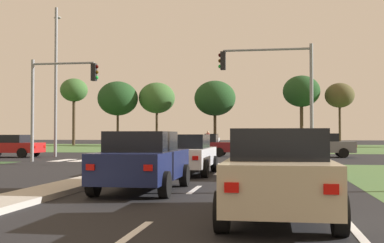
% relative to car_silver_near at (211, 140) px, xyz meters
% --- Properties ---
extents(ground_plane, '(200.00, 200.00, 0.00)m').
position_rel_car_silver_near_xyz_m(ground_plane, '(2.34, -33.13, -0.81)').
color(ground_plane, black).
extents(grass_verge_far_left, '(35.00, 35.00, 0.01)m').
position_rel_car_silver_near_xyz_m(grass_verge_far_left, '(-23.16, -8.63, -0.81)').
color(grass_verge_far_left, '#476B38').
rests_on(grass_verge_far_left, ground).
extents(median_island_near, '(1.20, 22.00, 0.14)m').
position_rel_car_silver_near_xyz_m(median_island_near, '(2.34, -52.13, -0.74)').
color(median_island_near, '#ADA89E').
rests_on(median_island_near, ground).
extents(median_island_far, '(1.20, 36.00, 0.14)m').
position_rel_car_silver_near_xyz_m(median_island_far, '(2.34, -8.13, -0.74)').
color(median_island_far, gray).
rests_on(median_island_far, ground).
extents(lane_dash_near, '(0.14, 2.00, 0.01)m').
position_rel_car_silver_near_xyz_m(lane_dash_near, '(5.84, -58.26, -0.81)').
color(lane_dash_near, silver).
rests_on(lane_dash_near, ground).
extents(lane_dash_second, '(0.14, 2.00, 0.01)m').
position_rel_car_silver_near_xyz_m(lane_dash_second, '(5.84, -52.26, -0.81)').
color(lane_dash_second, silver).
rests_on(lane_dash_second, ground).
extents(lane_dash_third, '(0.14, 2.00, 0.01)m').
position_rel_car_silver_near_xyz_m(lane_dash_third, '(5.84, -46.26, -0.81)').
color(lane_dash_third, silver).
rests_on(lane_dash_third, ground).
extents(lane_dash_fourth, '(0.14, 2.00, 0.01)m').
position_rel_car_silver_near_xyz_m(lane_dash_fourth, '(5.84, -40.26, -0.81)').
color(lane_dash_fourth, silver).
rests_on(lane_dash_fourth, ground).
extents(lane_dash_fifth, '(0.14, 2.00, 0.01)m').
position_rel_car_silver_near_xyz_m(lane_dash_fifth, '(5.84, -34.26, -0.81)').
color(lane_dash_fifth, silver).
rests_on(lane_dash_fifth, ground).
extents(edge_line_right, '(0.14, 24.00, 0.01)m').
position_rel_car_silver_near_xyz_m(edge_line_right, '(9.19, -51.13, -0.81)').
color(edge_line_right, silver).
rests_on(edge_line_right, ground).
extents(stop_bar_near, '(6.40, 0.50, 0.01)m').
position_rel_car_silver_near_xyz_m(stop_bar_near, '(6.14, -40.13, -0.81)').
color(stop_bar_near, silver).
rests_on(stop_bar_near, ground).
extents(crosswalk_bar_near, '(0.70, 2.80, 0.01)m').
position_rel_car_silver_near_xyz_m(crosswalk_bar_near, '(-4.06, -38.33, -0.81)').
color(crosswalk_bar_near, silver).
rests_on(crosswalk_bar_near, ground).
extents(crosswalk_bar_second, '(0.70, 2.80, 0.01)m').
position_rel_car_silver_near_xyz_m(crosswalk_bar_second, '(-2.91, -38.33, -0.81)').
color(crosswalk_bar_second, silver).
rests_on(crosswalk_bar_second, ground).
extents(crosswalk_bar_third, '(0.70, 2.80, 0.01)m').
position_rel_car_silver_near_xyz_m(crosswalk_bar_third, '(-1.76, -38.33, -0.81)').
color(crosswalk_bar_third, silver).
rests_on(crosswalk_bar_third, ground).
extents(crosswalk_bar_fourth, '(0.70, 2.80, 0.01)m').
position_rel_car_silver_near_xyz_m(crosswalk_bar_fourth, '(-0.61, -38.33, -0.81)').
color(crosswalk_bar_fourth, silver).
rests_on(crosswalk_bar_fourth, ground).
extents(crosswalk_bar_fifth, '(0.70, 2.80, 0.01)m').
position_rel_car_silver_near_xyz_m(crosswalk_bar_fifth, '(0.54, -38.33, -0.81)').
color(crosswalk_bar_fifth, silver).
rests_on(crosswalk_bar_fifth, ground).
extents(crosswalk_bar_sixth, '(0.70, 2.80, 0.01)m').
position_rel_car_silver_near_xyz_m(crosswalk_bar_sixth, '(1.69, -38.33, -0.81)').
color(crosswalk_bar_sixth, silver).
rests_on(crosswalk_bar_sixth, ground).
extents(crosswalk_bar_seventh, '(0.70, 2.80, 0.01)m').
position_rel_car_silver_near_xyz_m(crosswalk_bar_seventh, '(2.84, -38.33, -0.81)').
color(crosswalk_bar_seventh, silver).
rests_on(crosswalk_bar_seventh, ground).
extents(crosswalk_bar_eighth, '(0.70, 2.80, 0.01)m').
position_rel_car_silver_near_xyz_m(crosswalk_bar_eighth, '(3.99, -38.33, -0.81)').
color(crosswalk_bar_eighth, silver).
rests_on(crosswalk_bar_eighth, ground).
extents(car_silver_near, '(2.06, 4.41, 1.59)m').
position_rel_car_silver_near_xyz_m(car_silver_near, '(0.00, 0.00, 0.00)').
color(car_silver_near, '#B7B7BC').
rests_on(car_silver_near, ground).
extents(car_blue_second, '(2.01, 4.39, 1.47)m').
position_rel_car_silver_near_xyz_m(car_blue_second, '(8.03, -47.34, -0.06)').
color(car_blue_second, navy).
rests_on(car_blue_second, ground).
extents(car_grey_third, '(4.54, 2.05, 1.57)m').
position_rel_car_silver_near_xyz_m(car_grey_third, '(11.06, -31.89, -0.01)').
color(car_grey_third, slate).
rests_on(car_grey_third, ground).
extents(car_beige_fourth, '(1.96, 4.30, 1.60)m').
position_rel_car_silver_near_xyz_m(car_beige_fourth, '(8.03, -56.65, 0.00)').
color(car_beige_fourth, '#BCAD8E').
rests_on(car_beige_fourth, ground).
extents(car_navy_fifth, '(1.98, 4.23, 1.58)m').
position_rel_car_silver_near_xyz_m(car_navy_fifth, '(4.55, -52.81, -0.01)').
color(car_navy_fifth, '#161E47').
rests_on(car_navy_fifth, ground).
extents(car_white_sixth, '(1.97, 4.50, 1.51)m').
position_rel_car_silver_near_xyz_m(car_white_sixth, '(4.75, -47.06, -0.04)').
color(car_white_sixth, silver).
rests_on(car_white_sixth, ground).
extents(car_maroon_seventh, '(4.15, 2.00, 1.50)m').
position_rel_car_silver_near_xyz_m(car_maroon_seventh, '(3.19, -31.86, -0.05)').
color(car_maroon_seventh, maroon).
rests_on(car_maroon_seventh, ground).
extents(car_red_eighth, '(4.36, 1.99, 1.48)m').
position_rel_car_silver_near_xyz_m(car_red_eighth, '(-9.20, -35.12, -0.05)').
color(car_red_eighth, '#A31919').
rests_on(car_red_eighth, ground).
extents(traffic_signal_near_left, '(3.93, 0.32, 5.69)m').
position_rel_car_silver_near_xyz_m(traffic_signal_near_left, '(-3.88, -39.73, 3.06)').
color(traffic_signal_near_left, gray).
rests_on(traffic_signal_near_left, ground).
extents(traffic_signal_near_right, '(4.87, 0.32, 6.15)m').
position_rel_car_silver_near_xyz_m(traffic_signal_near_right, '(8.27, -39.73, 3.41)').
color(traffic_signal_near_right, gray).
rests_on(traffic_signal_near_right, ground).
extents(street_lamp_second, '(1.19, 2.21, 10.15)m').
position_rel_car_silver_near_xyz_m(street_lamp_second, '(-6.60, -33.78, 4.83)').
color(street_lamp_second, gray).
rests_on(street_lamp_second, ground).
extents(pedestrian_at_median, '(0.34, 0.34, 1.69)m').
position_rel_car_silver_near_xyz_m(pedestrian_at_median, '(2.18, -20.62, 0.35)').
color(pedestrian_at_median, '#9E8966').
rests_on(pedestrian_at_median, median_island_far).
extents(treeline_near, '(3.87, 3.87, 9.48)m').
position_rel_car_silver_near_xyz_m(treeline_near, '(-19.81, 1.15, 6.92)').
color(treeline_near, '#423323').
rests_on(treeline_near, ground).
extents(treeline_second, '(5.48, 5.48, 8.74)m').
position_rel_car_silver_near_xyz_m(treeline_second, '(-12.75, -0.69, 5.59)').
color(treeline_second, '#423323').
rests_on(treeline_second, ground).
extents(treeline_third, '(4.98, 4.98, 8.65)m').
position_rel_car_silver_near_xyz_m(treeline_third, '(-7.63, 0.77, 5.70)').
color(treeline_third, '#423323').
rests_on(treeline_third, ground).
extents(treeline_fourth, '(5.48, 5.48, 8.65)m').
position_rel_car_silver_near_xyz_m(treeline_fourth, '(0.52, -0.27, 5.49)').
color(treeline_fourth, '#423323').
rests_on(treeline_fourth, ground).
extents(treeline_fifth, '(3.81, 3.81, 8.25)m').
position_rel_car_silver_near_xyz_m(treeline_fifth, '(16.76, 1.32, 5.78)').
color(treeline_fifth, '#423323').
rests_on(treeline_fifth, ground).
extents(treeline_sixth, '(4.84, 4.84, 9.23)m').
position_rel_car_silver_near_xyz_m(treeline_sixth, '(11.82, 0.60, 6.31)').
color(treeline_sixth, '#423323').
rests_on(treeline_sixth, ground).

